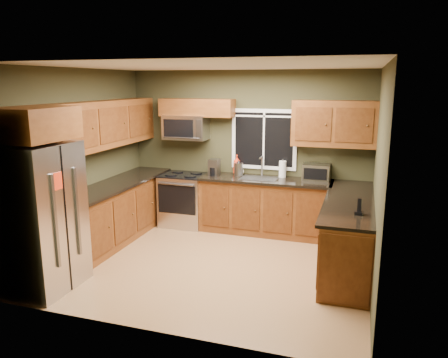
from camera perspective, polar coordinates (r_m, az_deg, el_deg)
The scene contains 28 objects.
floor at distance 6.26m, azimuth -1.44°, elevation -10.98°, with size 4.20×4.20×0.00m, color olive.
ceiling at distance 5.74m, azimuth -1.59°, elevation 14.56°, with size 4.20×4.20×0.00m, color white.
back_wall at distance 7.55m, azimuth 3.00°, elevation 3.78°, with size 4.20×4.20×0.00m, color #33321C.
front_wall at distance 4.24m, azimuth -9.56°, elevation -3.32°, with size 4.20×4.20×0.00m, color #33321C.
left_wall at distance 6.83m, azimuth -18.40°, elevation 2.23°, with size 3.60×3.60×0.00m, color #33321C.
right_wall at distance 5.54m, azimuth 19.46°, elevation -0.13°, with size 3.60×3.60×0.00m, color #33321C.
window at distance 7.43m, azimuth 5.23°, elevation 5.19°, with size 1.12×0.03×1.02m.
base_cabinets_left at distance 7.25m, azimuth -13.79°, elevation -4.23°, with size 0.60×2.65×0.90m, color brown.
countertop_left at distance 7.12m, azimuth -13.82°, elevation -0.63°, with size 0.65×2.65×0.04m, color black.
base_cabinets_back at distance 7.36m, azimuth 5.45°, elevation -3.66°, with size 2.17×0.60×0.90m, color brown.
countertop_back at distance 7.22m, azimuth 5.49°, elevation -0.13°, with size 2.17×0.65×0.04m, color black.
base_cabinets_peninsula at distance 6.30m, azimuth 16.01°, elevation -6.92°, with size 0.60×2.52×0.90m.
countertop_peninsula at distance 6.17m, azimuth 16.04°, elevation -2.76°, with size 0.65×2.50×0.04m, color black.
upper_cabinets_left at distance 7.06m, azimuth -15.33°, elevation 6.92°, with size 0.33×2.65×0.72m, color brown.
upper_cabinets_back_left at distance 7.58m, azimuth -3.56°, elevation 9.29°, with size 1.30×0.33×0.30m, color brown.
upper_cabinets_back_right at distance 7.09m, azimuth 14.18°, elevation 7.01°, with size 1.30×0.33×0.72m, color brown.
upper_cabinet_over_fridge at distance 5.51m, azimuth -23.78°, elevation 6.63°, with size 0.72×0.90×0.38m, color brown.
refrigerator at distance 5.72m, azimuth -22.78°, elevation -4.68°, with size 0.74×0.90×1.80m.
range at distance 7.76m, azimuth -5.23°, elevation -2.67°, with size 0.76×0.69×0.94m.
microwave at distance 7.65m, azimuth -5.01°, elevation 6.74°, with size 0.76×0.41×0.42m.
sink at distance 7.26m, azimuth 4.64°, elevation 0.21°, with size 0.60×0.42×0.36m.
toaster_oven at distance 7.21m, azimuth 11.97°, elevation 0.88°, with size 0.43×0.33×0.27m.
coffee_maker at distance 7.43m, azimuth -1.31°, elevation 1.47°, with size 0.17×0.23×0.28m.
kettle at distance 7.42m, azimuth 1.93°, elevation 1.39°, with size 0.17×0.17×0.27m.
paper_towel_roll at distance 7.34m, azimuth 7.65°, elevation 1.29°, with size 0.15×0.15×0.31m.
soap_bottle_a at distance 7.53m, azimuth 1.69°, elevation 1.90°, with size 0.13×0.13×0.33m, color red.
soap_bottle_c at distance 7.53m, azimuth 2.17°, elevation 1.19°, with size 0.12×0.12×0.15m, color white.
cordless_phone at distance 5.49m, azimuth 17.25°, elevation -3.85°, with size 0.11×0.11×0.20m.
Camera 1 is at (1.90, -5.42, 2.50)m, focal length 35.00 mm.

